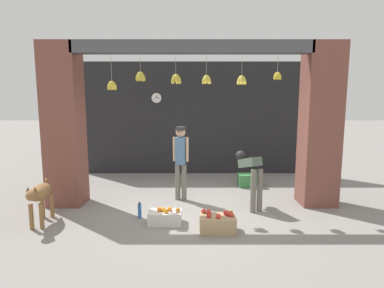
% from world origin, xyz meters
% --- Properties ---
extents(ground_plane, '(60.00, 60.00, 0.00)m').
position_xyz_m(ground_plane, '(0.00, 0.00, 0.00)').
color(ground_plane, gray).
extents(shop_back_wall, '(6.51, 0.12, 3.28)m').
position_xyz_m(shop_back_wall, '(0.00, 3.08, 1.64)').
color(shop_back_wall, '#232326').
rests_on(shop_back_wall, ground_plane).
extents(shop_pillar_left, '(0.70, 0.60, 3.28)m').
position_xyz_m(shop_pillar_left, '(-2.60, 0.30, 1.64)').
color(shop_pillar_left, brown).
rests_on(shop_pillar_left, ground_plane).
extents(shop_pillar_right, '(0.70, 0.60, 3.28)m').
position_xyz_m(shop_pillar_right, '(2.60, 0.30, 1.64)').
color(shop_pillar_right, brown).
rests_on(shop_pillar_right, ground_plane).
extents(storefront_awning, '(4.61, 0.29, 0.94)m').
position_xyz_m(storefront_awning, '(-0.01, 0.12, 3.09)').
color(storefront_awning, '#4C4C51').
extents(dog, '(0.36, 0.99, 0.76)m').
position_xyz_m(dog, '(-2.63, -0.77, 0.53)').
color(dog, olive).
rests_on(dog, ground_plane).
extents(shopkeeper, '(0.34, 0.28, 1.60)m').
position_xyz_m(shopkeeper, '(-0.24, 0.55, 0.94)').
color(shopkeeper, '#6B665B').
rests_on(shopkeeper, ground_plane).
extents(worker_stooping, '(0.44, 0.82, 1.10)m').
position_xyz_m(worker_stooping, '(1.17, 0.04, 0.74)').
color(worker_stooping, '#6B665B').
rests_on(worker_stooping, ground_plane).
extents(fruit_crate_oranges, '(0.58, 0.35, 0.30)m').
position_xyz_m(fruit_crate_oranges, '(-0.47, -0.76, 0.12)').
color(fruit_crate_oranges, silver).
rests_on(fruit_crate_oranges, ground_plane).
extents(fruit_crate_apples, '(0.58, 0.37, 0.34)m').
position_xyz_m(fruit_crate_apples, '(0.42, -1.08, 0.15)').
color(fruit_crate_apples, tan).
rests_on(fruit_crate_apples, ground_plane).
extents(produce_box_green, '(0.54, 0.39, 0.31)m').
position_xyz_m(produce_box_green, '(1.45, 1.63, 0.16)').
color(produce_box_green, '#387A42').
rests_on(produce_box_green, ground_plane).
extents(water_bottle, '(0.07, 0.07, 0.30)m').
position_xyz_m(water_bottle, '(-0.96, -0.50, 0.14)').
color(water_bottle, '#2D60AD').
rests_on(water_bottle, ground_plane).
extents(wall_clock, '(0.30, 0.03, 0.30)m').
position_xyz_m(wall_clock, '(-1.03, 3.01, 2.24)').
color(wall_clock, black).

